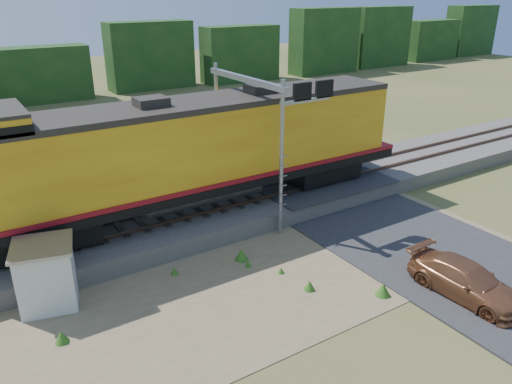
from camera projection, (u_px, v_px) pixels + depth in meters
ground at (270, 285)px, 18.40m from camera, size 140.00×140.00×0.00m
ballast at (197, 217)px, 22.92m from camera, size 70.00×5.00×0.80m
rails at (197, 208)px, 22.73m from camera, size 70.00×1.54×0.16m
dirt_shoulder at (216, 295)px, 17.78m from camera, size 26.00×8.00×0.03m
road at (390, 229)px, 22.44m from camera, size 7.00×66.00×0.86m
tree_line_north at (43, 69)px, 46.81m from camera, size 130.00×3.00×6.50m
weed_clumps at (183, 315)px, 16.73m from camera, size 15.00×6.20×0.56m
locomotive at (194, 150)px, 21.70m from camera, size 20.95×3.19×5.40m
shed at (47, 275)px, 16.89m from camera, size 2.36×2.36×2.31m
signal_gantry at (261, 110)px, 22.13m from camera, size 2.70×6.20×6.82m
car at (466, 281)px, 17.54m from camera, size 1.94×4.34×1.24m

